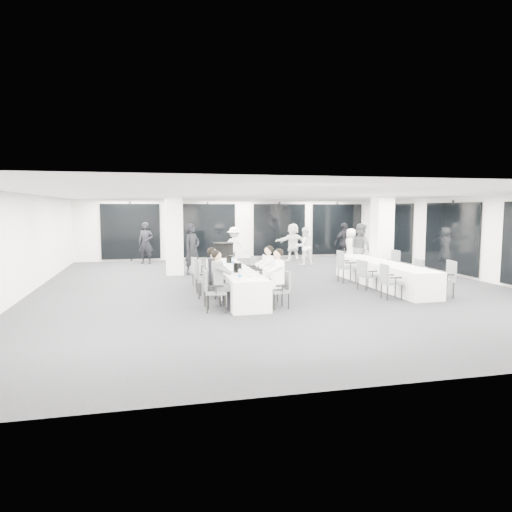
{
  "coord_description": "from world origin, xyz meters",
  "views": [
    {
      "loc": [
        -3.63,
        -13.42,
        2.4
      ],
      "look_at": [
        -0.57,
        -0.2,
        0.97
      ],
      "focal_mm": 32.0,
      "sensor_mm": 36.0,
      "label": 1
    }
  ],
  "objects_px": {
    "banquet_table_side": "(382,274)",
    "cocktail_table": "(224,257)",
    "standing_guest_g": "(146,240)",
    "banquet_table_main": "(233,281)",
    "standing_guest_e": "(351,244)",
    "chair_main_right_second": "(272,281)",
    "chair_side_right_far": "(391,263)",
    "ice_bucket_near": "(238,267)",
    "chair_main_left_mid": "(204,276)",
    "chair_main_right_far": "(251,269)",
    "chair_main_right_fourth": "(259,270)",
    "standing_guest_a": "(192,246)",
    "chair_main_right_near": "(281,287)",
    "chair_side_left_near": "(389,279)",
    "ice_bucket_far": "(229,259)",
    "standing_guest_d": "(345,241)",
    "standing_guest_b": "(304,244)",
    "chair_main_left_second": "(209,285)",
    "chair_main_left_fourth": "(201,273)",
    "chair_main_right_mid": "(265,274)",
    "chair_main_left_far": "(198,270)",
    "chair_side_right_near": "(446,276)",
    "chair_side_right_mid": "(415,271)",
    "standing_guest_f": "(293,240)",
    "standing_guest_h": "(361,245)",
    "chair_side_left_far": "(344,264)",
    "chair_side_left_mid": "(365,273)",
    "standing_guest_c": "(234,243)"
  },
  "relations": [
    {
      "from": "chair_main_right_second",
      "to": "chair_side_left_mid",
      "type": "xyz_separation_m",
      "value": [
        3.07,
        0.87,
        -0.01
      ]
    },
    {
      "from": "cocktail_table",
      "to": "standing_guest_g",
      "type": "relative_size",
      "value": 0.55
    },
    {
      "from": "standing_guest_d",
      "to": "ice_bucket_near",
      "type": "xyz_separation_m",
      "value": [
        -5.93,
        -6.66,
        -0.14
      ]
    },
    {
      "from": "chair_main_left_mid",
      "to": "standing_guest_a",
      "type": "relative_size",
      "value": 0.49
    },
    {
      "from": "chair_main_left_second",
      "to": "chair_side_left_mid",
      "type": "distance_m",
      "value": 4.83
    },
    {
      "from": "cocktail_table",
      "to": "ice_bucket_near",
      "type": "bearing_deg",
      "value": -95.29
    },
    {
      "from": "banquet_table_main",
      "to": "chair_main_left_second",
      "type": "distance_m",
      "value": 1.47
    },
    {
      "from": "chair_side_right_near",
      "to": "chair_side_right_mid",
      "type": "xyz_separation_m",
      "value": [
        -0.01,
        1.46,
        -0.06
      ]
    },
    {
      "from": "chair_main_right_mid",
      "to": "chair_side_left_near",
      "type": "height_order",
      "value": "chair_main_right_mid"
    },
    {
      "from": "ice_bucket_far",
      "to": "standing_guest_a",
      "type": "bearing_deg",
      "value": 106.39
    },
    {
      "from": "chair_main_left_mid",
      "to": "chair_main_right_far",
      "type": "relative_size",
      "value": 1.16
    },
    {
      "from": "standing_guest_d",
      "to": "chair_main_right_mid",
      "type": "bearing_deg",
      "value": 38.12
    },
    {
      "from": "chair_main_right_second",
      "to": "ice_bucket_near",
      "type": "relative_size",
      "value": 3.61
    },
    {
      "from": "chair_side_left_mid",
      "to": "ice_bucket_far",
      "type": "relative_size",
      "value": 3.99
    },
    {
      "from": "banquet_table_main",
      "to": "ice_bucket_far",
      "type": "relative_size",
      "value": 22.51
    },
    {
      "from": "chair_side_right_near",
      "to": "standing_guest_b",
      "type": "xyz_separation_m",
      "value": [
        -1.48,
        7.39,
        0.34
      ]
    },
    {
      "from": "chair_main_left_second",
      "to": "chair_side_right_far",
      "type": "xyz_separation_m",
      "value": [
        6.39,
        2.46,
        0.06
      ]
    },
    {
      "from": "chair_main_right_near",
      "to": "standing_guest_e",
      "type": "bearing_deg",
      "value": -43.54
    },
    {
      "from": "standing_guest_f",
      "to": "chair_main_left_far",
      "type": "bearing_deg",
      "value": 40.96
    },
    {
      "from": "standing_guest_g",
      "to": "chair_side_left_near",
      "type": "bearing_deg",
      "value": -36.95
    },
    {
      "from": "chair_main_left_second",
      "to": "chair_main_right_far",
      "type": "height_order",
      "value": "chair_main_left_second"
    },
    {
      "from": "chair_side_right_far",
      "to": "standing_guest_b",
      "type": "distance_m",
      "value": 4.77
    },
    {
      "from": "chair_main_right_fourth",
      "to": "chair_main_left_fourth",
      "type": "bearing_deg",
      "value": 99.23
    },
    {
      "from": "chair_main_right_fourth",
      "to": "standing_guest_a",
      "type": "xyz_separation_m",
      "value": [
        -1.61,
        3.63,
        0.46
      ]
    },
    {
      "from": "chair_main_right_near",
      "to": "chair_main_right_far",
      "type": "distance_m",
      "value": 3.45
    },
    {
      "from": "chair_main_left_fourth",
      "to": "standing_guest_c",
      "type": "relative_size",
      "value": 0.54
    },
    {
      "from": "chair_side_left_near",
      "to": "standing_guest_a",
      "type": "bearing_deg",
      "value": -135.2
    },
    {
      "from": "chair_side_left_near",
      "to": "ice_bucket_far",
      "type": "xyz_separation_m",
      "value": [
        -3.8,
        2.74,
        0.33
      ]
    },
    {
      "from": "chair_main_left_fourth",
      "to": "chair_main_right_mid",
      "type": "relative_size",
      "value": 0.98
    },
    {
      "from": "chair_main_right_near",
      "to": "standing_guest_d",
      "type": "relative_size",
      "value": 0.44
    },
    {
      "from": "banquet_table_side",
      "to": "chair_side_right_far",
      "type": "height_order",
      "value": "chair_side_right_far"
    },
    {
      "from": "cocktail_table",
      "to": "standing_guest_b",
      "type": "xyz_separation_m",
      "value": [
        3.63,
        1.31,
        0.34
      ]
    },
    {
      "from": "chair_main_left_second",
      "to": "chair_side_left_far",
      "type": "bearing_deg",
      "value": 123.47
    },
    {
      "from": "chair_side_right_far",
      "to": "standing_guest_d",
      "type": "distance_m",
      "value": 4.56
    },
    {
      "from": "chair_main_left_fourth",
      "to": "standing_guest_a",
      "type": "relative_size",
      "value": 0.47
    },
    {
      "from": "chair_main_right_fourth",
      "to": "ice_bucket_near",
      "type": "height_order",
      "value": "chair_main_right_fourth"
    },
    {
      "from": "chair_side_right_far",
      "to": "chair_main_right_far",
      "type": "bearing_deg",
      "value": 86.88
    },
    {
      "from": "standing_guest_b",
      "to": "standing_guest_f",
      "type": "height_order",
      "value": "standing_guest_f"
    },
    {
      "from": "chair_main_left_far",
      "to": "standing_guest_e",
      "type": "height_order",
      "value": "standing_guest_e"
    },
    {
      "from": "chair_main_right_near",
      "to": "chair_side_right_far",
      "type": "xyz_separation_m",
      "value": [
        4.73,
        3.18,
        0.07
      ]
    },
    {
      "from": "chair_main_right_second",
      "to": "ice_bucket_far",
      "type": "xyz_separation_m",
      "value": [
        -0.74,
        2.24,
        0.34
      ]
    },
    {
      "from": "chair_main_right_far",
      "to": "chair_side_left_far",
      "type": "distance_m",
      "value": 3.07
    },
    {
      "from": "chair_main_right_near",
      "to": "standing_guest_b",
      "type": "xyz_separation_m",
      "value": [
        3.25,
        7.7,
        0.4
      ]
    },
    {
      "from": "chair_main_left_far",
      "to": "standing_guest_g",
      "type": "bearing_deg",
      "value": -174.21
    },
    {
      "from": "chair_main_right_mid",
      "to": "standing_guest_d",
      "type": "distance_m",
      "value": 7.86
    },
    {
      "from": "banquet_table_main",
      "to": "standing_guest_e",
      "type": "height_order",
      "value": "standing_guest_e"
    },
    {
      "from": "chair_main_right_mid",
      "to": "standing_guest_h",
      "type": "bearing_deg",
      "value": -43.82
    },
    {
      "from": "chair_side_left_near",
      "to": "banquet_table_main",
      "type": "bearing_deg",
      "value": -106.44
    },
    {
      "from": "banquet_table_side",
      "to": "cocktail_table",
      "type": "height_order",
      "value": "cocktail_table"
    },
    {
      "from": "chair_main_right_second",
      "to": "chair_side_right_far",
      "type": "distance_m",
      "value": 5.26
    }
  ]
}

